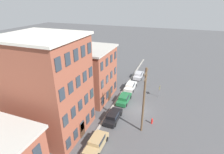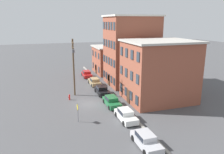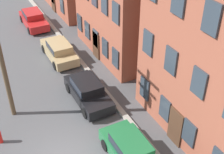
# 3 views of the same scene
# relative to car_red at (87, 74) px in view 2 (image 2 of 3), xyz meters

# --- Properties ---
(ground_plane) EXTENTS (200.00, 200.00, 0.00)m
(ground_plane) POSITION_rel_car_red_xyz_m (16.97, -3.09, -0.75)
(ground_plane) COLOR #4C4C4F
(kerb_strip) EXTENTS (56.00, 0.36, 0.16)m
(kerb_strip) POSITION_rel_car_red_xyz_m (16.97, 1.41, -0.67)
(kerb_strip) COLOR #9E998E
(kerb_strip) RESTS_ON ground_plane
(apartment_corner) EXTENTS (9.14, 10.35, 6.68)m
(apartment_corner) POSITION_rel_car_red_xyz_m (-2.63, 7.83, 2.60)
(apartment_corner) COLOR brown
(apartment_corner) RESTS_ON ground_plane
(apartment_midblock) EXTENTS (8.81, 9.87, 13.80)m
(apartment_midblock) POSITION_rel_car_red_xyz_m (8.11, 7.59, 6.17)
(apartment_midblock) COLOR brown
(apartment_midblock) RESTS_ON ground_plane
(apartment_far) EXTENTS (9.07, 10.84, 9.80)m
(apartment_far) POSITION_rel_car_red_xyz_m (18.52, 8.07, 4.17)
(apartment_far) COLOR brown
(apartment_far) RESTS_ON ground_plane
(car_red) EXTENTS (4.40, 1.92, 1.43)m
(car_red) POSITION_rel_car_red_xyz_m (0.00, 0.00, 0.00)
(car_red) COLOR #B21E1E
(car_red) RESTS_ON ground_plane
(car_tan) EXTENTS (4.40, 1.92, 1.43)m
(car_tan) POSITION_rel_car_red_xyz_m (6.95, 0.18, 0.00)
(car_tan) COLOR tan
(car_tan) RESTS_ON ground_plane
(car_black) EXTENTS (4.40, 1.92, 1.43)m
(car_black) POSITION_rel_car_red_xyz_m (12.87, 0.08, 0.00)
(car_black) COLOR black
(car_black) RESTS_ON ground_plane
(car_green) EXTENTS (4.40, 1.92, 1.43)m
(car_green) POSITION_rel_car_red_xyz_m (18.69, 0.03, 0.00)
(car_green) COLOR #1E6638
(car_green) RESTS_ON ground_plane
(car_white) EXTENTS (4.40, 1.92, 1.43)m
(car_white) POSITION_rel_car_red_xyz_m (24.11, 0.22, 0.00)
(car_white) COLOR silver
(car_white) RESTS_ON ground_plane
(car_silver) EXTENTS (4.40, 1.92, 1.43)m
(car_silver) POSITION_rel_car_red_xyz_m (30.55, -0.09, 0.00)
(car_silver) COLOR #B7B7BC
(car_silver) RESTS_ON ground_plane
(caution_sign) EXTENTS (1.03, 0.08, 2.57)m
(caution_sign) POSITION_rel_car_red_xyz_m (22.70, -5.87, 0.97)
(caution_sign) COLOR slate
(caution_sign) RESTS_ON ground_plane
(utility_pole) EXTENTS (2.40, 0.44, 9.85)m
(utility_pole) POSITION_rel_car_red_xyz_m (12.09, -4.64, 4.77)
(utility_pole) COLOR brown
(utility_pole) RESTS_ON ground_plane
(fire_hydrant) EXTENTS (0.24, 0.34, 0.96)m
(fire_hydrant) POSITION_rel_car_red_xyz_m (14.15, -5.84, -0.27)
(fire_hydrant) COLOR red
(fire_hydrant) RESTS_ON ground_plane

